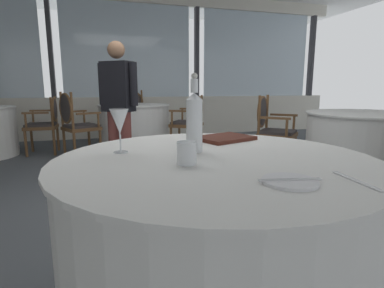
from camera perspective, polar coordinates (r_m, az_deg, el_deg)
name	(u,v)px	position (r m, az deg, el deg)	size (l,w,h in m)	color
ground_plane	(166,195)	(3.06, -4.86, -9.51)	(13.19, 13.19, 0.00)	#4C5156
window_wall_far	(129,80)	(6.66, -11.69, 11.61)	(9.50, 0.14, 3.00)	silver
foreground_table	(214,240)	(1.42, 4.14, -17.48)	(1.34, 1.34, 0.76)	white
side_plate	(290,181)	(0.99, 17.89, -6.71)	(0.17, 0.17, 0.01)	white
butter_knife	(290,180)	(0.98, 17.90, -6.42)	(0.20, 0.02, 0.00)	silver
dinner_fork	(356,181)	(1.08, 28.48, -6.10)	(0.21, 0.02, 0.00)	silver
water_bottle	(194,120)	(1.36, 0.44, 4.44)	(0.07, 0.07, 0.35)	white
wine_glass	(119,122)	(1.38, -13.47, 3.98)	(0.08, 0.08, 0.20)	white
water_tumbler	(187,153)	(1.15, -1.00, -1.71)	(0.08, 0.08, 0.09)	white
menu_book	(224,138)	(1.71, 6.10, 1.11)	(0.30, 0.22, 0.02)	#512319
background_table_0	(135,127)	(5.37, -10.68, 3.25)	(1.21, 1.21, 0.76)	white
dining_chair_0_0	(191,119)	(4.95, -0.12, 4.79)	(0.64, 0.65, 0.93)	brown
dining_chair_0_1	(133,111)	(6.39, -11.11, 6.10)	(0.56, 0.49, 0.99)	brown
dining_chair_0_2	(75,120)	(4.88, -21.16, 4.23)	(0.62, 0.64, 0.99)	brown
background_table_1	(364,145)	(4.10, 29.56, -0.19)	(1.33, 1.33, 0.76)	white
dining_chair_1_0	(271,125)	(4.18, 14.64, 3.42)	(0.66, 0.66, 0.95)	brown
dining_chair_2_2	(46,120)	(5.37, -25.67, 4.02)	(0.47, 0.54, 0.91)	brown
diner_person_0	(118,101)	(3.73, -13.66, 7.82)	(0.43, 0.38, 1.58)	brown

